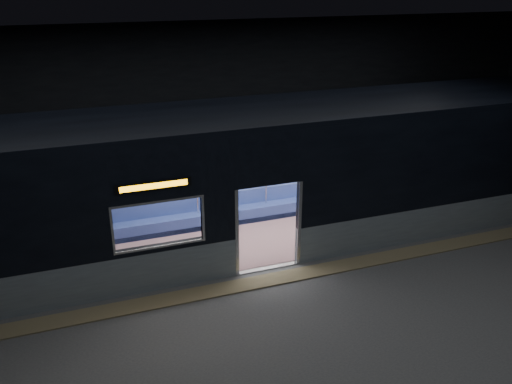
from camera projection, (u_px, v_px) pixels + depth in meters
station_floor at (286, 292)px, 11.44m from camera, size 24.00×14.00×0.01m
station_envelope at (290, 123)px, 10.07m from camera, size 24.00×14.00×5.00m
tactile_strip at (276, 279)px, 11.91m from camera, size 22.80×0.50×0.03m
metro_car at (246, 172)px, 12.96m from camera, size 18.00×3.04×3.35m
passenger at (344, 181)px, 15.27m from camera, size 0.41×0.71×1.40m
handbag at (348, 188)px, 15.12m from camera, size 0.32×0.29×0.14m
transit_map at (268, 166)px, 14.60m from camera, size 0.88×0.03×0.57m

